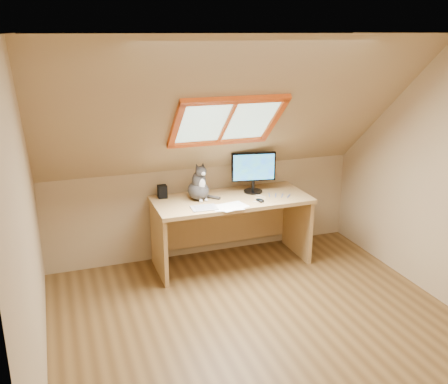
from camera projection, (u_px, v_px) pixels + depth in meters
name	position (u px, v px, depth m)	size (l,w,h in m)	color
ground	(268.00, 335.00, 4.16)	(3.50, 3.50, 0.00)	brown
room_shell	(279.00, 173.00, 3.64)	(3.52, 3.52, 2.41)	tan
desk	(229.00, 216.00, 5.36)	(1.64, 0.72, 0.75)	tan
monitor	(253.00, 170.00, 5.33)	(0.48, 0.20, 0.44)	black
cat	(199.00, 186.00, 5.14)	(0.27, 0.31, 0.40)	#3B3734
desk_speaker	(162.00, 192.00, 5.21)	(0.09, 0.09, 0.13)	black
graphics_tablet	(204.00, 208.00, 4.91)	(0.25, 0.18, 0.01)	#B2B2B7
mouse	(260.00, 200.00, 5.10)	(0.06, 0.11, 0.03)	black
papers	(229.00, 207.00, 4.95)	(0.35, 0.30, 0.01)	white
cables	(272.00, 197.00, 5.25)	(0.51, 0.26, 0.01)	silver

